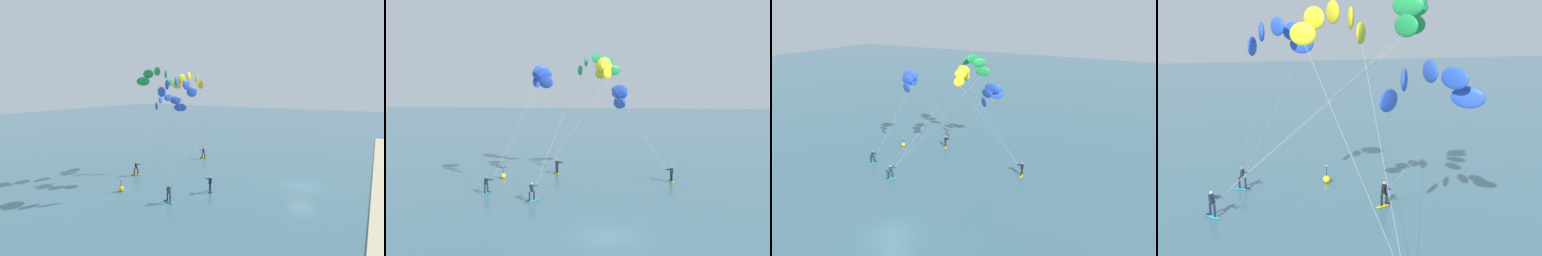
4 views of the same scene
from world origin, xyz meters
TOP-DOWN VIEW (x-y plane):
  - ground_plane at (0.00, 0.00)m, footprint 240.00×240.00m
  - kitesurfer_nearshore at (-1.83, 18.08)m, footprint 8.66×12.96m
  - kitesurfer_mid_water at (-6.85, 12.10)m, footprint 6.80×5.30m
  - kitesurfer_far_out at (0.67, 18.62)m, footprint 8.36×5.60m
  - kitesurfer_downwind at (-0.32, 14.31)m, footprint 8.33×4.60m
  - marker_buoy at (-11.52, 16.05)m, footprint 0.56×0.56m

SIDE VIEW (x-z plane):
  - ground_plane at x=0.00m, z-range 0.00..0.00m
  - marker_buoy at x=-11.52m, z-range -0.39..0.99m
  - kitesurfer_far_out at x=0.67m, z-range 3.45..13.47m
  - kitesurfer_mid_water at x=-6.85m, z-range 4.41..16.45m
  - kitesurfer_downwind at x=-0.32m, z-range 4.74..17.54m
  - kitesurfer_nearshore at x=-1.83m, z-range 5.03..18.51m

